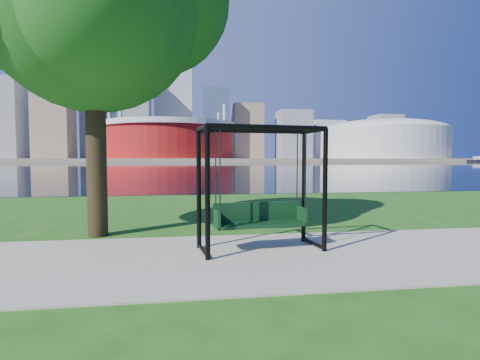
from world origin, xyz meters
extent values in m
plane|color=#1E5114|center=(0.00, 0.00, 0.00)|extent=(900.00, 900.00, 0.00)
cube|color=#9E937F|center=(0.00, -0.50, 0.01)|extent=(120.00, 4.00, 0.03)
cube|color=black|center=(0.00, 102.00, 0.01)|extent=(900.00, 180.00, 0.02)
cube|color=#937F60|center=(0.00, 306.00, 1.00)|extent=(900.00, 228.00, 2.00)
cylinder|color=maroon|center=(-10.00, 235.00, 13.00)|extent=(80.00, 80.00, 22.00)
cylinder|color=silver|center=(-10.00, 235.00, 22.50)|extent=(83.00, 83.00, 3.00)
cylinder|color=silver|center=(22.91, 254.00, 18.00)|extent=(2.00, 2.00, 32.00)
cylinder|color=silver|center=(-42.91, 254.00, 18.00)|extent=(2.00, 2.00, 32.00)
cylinder|color=silver|center=(-42.91, 216.00, 18.00)|extent=(2.00, 2.00, 32.00)
cylinder|color=silver|center=(22.91, 216.00, 18.00)|extent=(2.00, 2.00, 32.00)
cylinder|color=beige|center=(135.00, 235.00, 12.00)|extent=(84.00, 84.00, 20.00)
ellipsoid|color=beige|center=(135.00, 235.00, 21.00)|extent=(84.00, 84.00, 15.12)
cube|color=gray|center=(-140.00, 310.00, 33.00)|extent=(28.00, 28.00, 62.00)
cube|color=#998466|center=(-100.00, 300.00, 46.00)|extent=(26.00, 26.00, 88.00)
cube|color=slate|center=(-70.00, 325.00, 49.50)|extent=(30.00, 24.00, 95.00)
cube|color=gray|center=(-40.00, 305.00, 38.00)|extent=(24.00, 24.00, 72.00)
cube|color=silver|center=(-10.00, 335.00, 42.00)|extent=(32.00, 28.00, 80.00)
cube|color=slate|center=(25.00, 310.00, 31.00)|extent=(22.00, 22.00, 58.00)
cube|color=#998466|center=(55.00, 325.00, 26.00)|extent=(26.00, 26.00, 48.00)
cube|color=gray|center=(95.00, 315.00, 23.00)|extent=(28.00, 24.00, 42.00)
cube|color=silver|center=(135.00, 340.00, 20.00)|extent=(30.00, 26.00, 36.00)
cube|color=gray|center=(185.00, 320.00, 22.00)|extent=(24.00, 24.00, 40.00)
cube|color=#998466|center=(225.00, 335.00, 18.00)|extent=(26.00, 26.00, 32.00)
sphere|color=#998466|center=(-100.00, 300.00, 93.50)|extent=(10.00, 10.00, 10.00)
cylinder|color=black|center=(-0.51, -0.61, 1.23)|extent=(0.11, 0.11, 2.47)
cylinder|color=black|center=(1.83, -0.32, 1.23)|extent=(0.11, 0.11, 2.47)
cylinder|color=black|center=(-0.63, 0.34, 1.23)|extent=(0.11, 0.11, 2.47)
cylinder|color=black|center=(1.71, 0.64, 1.23)|extent=(0.11, 0.11, 2.47)
cylinder|color=black|center=(0.66, -0.47, 2.47)|extent=(2.36, 0.39, 0.10)
cylinder|color=black|center=(0.54, 0.49, 2.47)|extent=(2.36, 0.39, 0.10)
cylinder|color=black|center=(-0.57, -0.14, 2.47)|extent=(0.22, 0.97, 0.10)
cylinder|color=black|center=(-0.57, -0.14, 0.09)|extent=(0.20, 0.97, 0.08)
cylinder|color=black|center=(1.77, 0.16, 2.47)|extent=(0.22, 0.97, 0.10)
cylinder|color=black|center=(1.77, 0.16, 0.09)|extent=(0.20, 0.97, 0.08)
cube|color=black|center=(0.60, 0.01, 0.54)|extent=(1.92, 0.71, 0.06)
cube|color=black|center=(0.57, 0.22, 0.77)|extent=(1.87, 0.29, 0.41)
cube|color=black|center=(-0.30, -0.10, 0.69)|extent=(0.11, 0.49, 0.36)
cube|color=black|center=(1.50, 0.12, 0.69)|extent=(0.11, 0.49, 0.36)
cylinder|color=#2E2E33|center=(-0.25, -0.30, 1.64)|extent=(0.03, 0.03, 1.56)
cylinder|color=#2E2E33|center=(1.50, -0.07, 1.64)|extent=(0.03, 0.03, 1.56)
cylinder|color=#2E2E33|center=(-0.30, 0.10, 1.64)|extent=(0.03, 0.03, 1.56)
cylinder|color=#2E2E33|center=(1.45, 0.32, 1.64)|extent=(0.03, 0.03, 1.56)
cylinder|color=black|center=(-3.01, 2.03, 2.34)|extent=(0.47, 0.47, 4.68)
sphere|color=#1C5218|center=(-3.01, 2.03, 5.53)|extent=(5.11, 5.11, 5.11)
sphere|color=#1C5218|center=(-2.59, 0.86, 5.00)|extent=(3.41, 3.41, 3.41)
camera|label=1|loc=(-0.92, -7.37, 1.88)|focal=28.00mm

